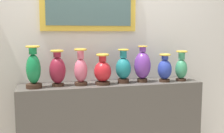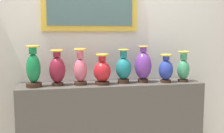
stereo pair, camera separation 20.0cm
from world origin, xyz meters
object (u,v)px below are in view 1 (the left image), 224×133
Objects in this scene: vase_teal at (123,68)px; vase_cobalt at (165,69)px; vase_rose at (81,69)px; vase_violet at (142,65)px; vase_jade at (181,67)px; vase_burgundy at (57,70)px; vase_crimson at (103,71)px; vase_emerald at (33,69)px.

vase_cobalt is at bearing -5.73° from vase_teal.
vase_violet reaches higher than vase_rose.
vase_rose is 1.14m from vase_jade.
vase_violet is at bearing 0.19° from vase_burgundy.
vase_crimson is at bearing -171.06° from vase_teal.
vase_burgundy is 1.17m from vase_cobalt.
vase_crimson is (0.46, -0.04, -0.03)m from vase_burgundy.
vase_teal is at bearing 0.16° from vase_burgundy.
vase_burgundy is (0.23, 0.04, -0.02)m from vase_emerald.
vase_emerald is 1.22× the size of vase_jade.
vase_teal is (0.70, 0.00, -0.01)m from vase_burgundy.
vase_violet is at bearing 175.07° from vase_jade.
vase_rose is at bearing 178.68° from vase_jade.
vase_violet is (0.92, 0.00, 0.01)m from vase_burgundy.
vase_jade is (0.68, -0.04, -0.01)m from vase_teal.
vase_teal is at bearing 2.30° from vase_emerald.
vase_cobalt is at bearing -11.05° from vase_violet.
vase_violet is (1.16, 0.04, -0.00)m from vase_emerald.
vase_emerald is 1.40m from vase_cobalt.
vase_rose reaches higher than vase_jade.
vase_emerald is 1.10× the size of vase_rose.
vase_emerald reaches higher than vase_teal.
vase_rose is 1.22× the size of vase_cobalt.
vase_teal is at bearing 1.45° from vase_rose.
vase_rose is (0.47, 0.03, -0.02)m from vase_emerald.
vase_violet is (0.22, 0.00, 0.02)m from vase_teal.
vase_burgundy is at bearing -179.81° from vase_violet.
vase_violet is at bearing 1.92° from vase_emerald.
vase_violet is (0.69, 0.01, 0.02)m from vase_rose.
vase_emerald is 0.70m from vase_crimson.
vase_cobalt is (0.25, -0.05, -0.04)m from vase_violet.
vase_burgundy reaches higher than vase_teal.
vase_rose is at bearing 173.52° from vase_crimson.
vase_burgundy is 0.93× the size of vase_violet.
vase_emerald is at bearing -176.85° from vase_rose.
vase_rose is 0.23m from vase_crimson.
vase_emerald is 1.34× the size of vase_cobalt.
vase_emerald is 0.94m from vase_teal.
vase_rose is at bearing -178.55° from vase_teal.
vase_violet is 1.28× the size of vase_cobalt.
vase_burgundy is 1.38m from vase_jade.
vase_teal is 0.92× the size of vase_violet.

